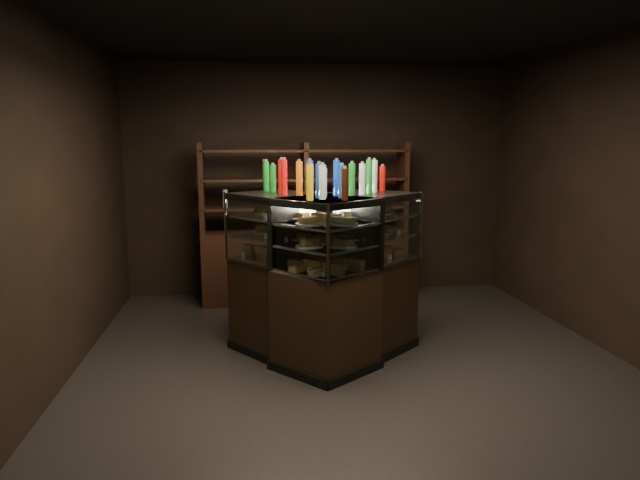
# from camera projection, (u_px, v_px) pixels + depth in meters

# --- Properties ---
(ground) EXTENTS (5.00, 5.00, 0.00)m
(ground) POSITION_uv_depth(u_px,v_px,m) (352.00, 358.00, 5.37)
(ground) COLOR black
(ground) RESTS_ON ground
(room_shell) EXTENTS (5.02, 5.02, 3.01)m
(room_shell) POSITION_uv_depth(u_px,v_px,m) (354.00, 150.00, 5.04)
(room_shell) COLOR black
(room_shell) RESTS_ON ground
(display_case) EXTENTS (1.90, 1.56, 1.54)m
(display_case) POSITION_uv_depth(u_px,v_px,m) (325.00, 305.00, 5.31)
(display_case) COLOR black
(display_case) RESTS_ON ground
(food_display) EXTENTS (1.44, 1.12, 0.47)m
(food_display) POSITION_uv_depth(u_px,v_px,m) (325.00, 235.00, 5.19)
(food_display) COLOR #D8964D
(food_display) RESTS_ON display_case
(bottles_top) EXTENTS (1.27, 0.98, 0.30)m
(bottles_top) POSITION_uv_depth(u_px,v_px,m) (325.00, 180.00, 5.11)
(bottles_top) COLOR #B20C0A
(bottles_top) RESTS_ON display_case
(potted_conifer) EXTENTS (0.39, 0.39, 0.83)m
(potted_conifer) POSITION_uv_depth(u_px,v_px,m) (395.00, 292.00, 5.91)
(potted_conifer) COLOR black
(potted_conifer) RESTS_ON ground
(back_shelving) EXTENTS (2.60, 0.49, 2.00)m
(back_shelving) POSITION_uv_depth(u_px,v_px,m) (305.00, 254.00, 7.24)
(back_shelving) COLOR black
(back_shelving) RESTS_ON ground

